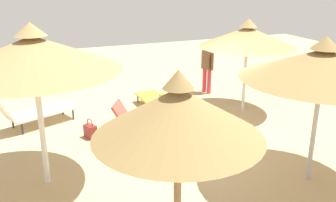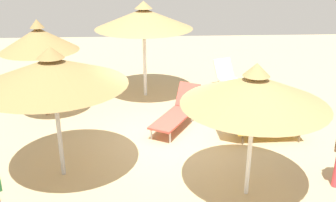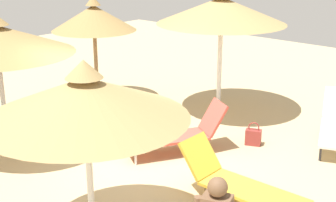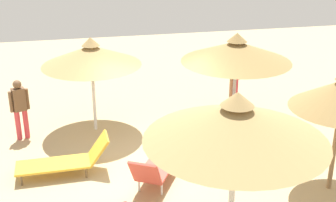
{
  "view_description": "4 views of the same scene",
  "coord_description": "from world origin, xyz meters",
  "px_view_note": "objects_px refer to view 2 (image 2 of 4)",
  "views": [
    {
      "loc": [
        3.45,
        6.89,
        3.59
      ],
      "look_at": [
        0.93,
        0.64,
        1.27
      ],
      "focal_mm": 39.98,
      "sensor_mm": 36.0,
      "label": 1
    },
    {
      "loc": [
        -7.96,
        0.49,
        4.19
      ],
      "look_at": [
        -0.22,
        0.07,
        1.15
      ],
      "focal_mm": 41.04,
      "sensor_mm": 36.0,
      "label": 2
    },
    {
      "loc": [
        -5.39,
        -5.59,
        3.78
      ],
      "look_at": [
        0.56,
        -0.26,
        1.12
      ],
      "focal_mm": 51.26,
      "sensor_mm": 36.0,
      "label": 3
    },
    {
      "loc": [
        9.29,
        -1.78,
        5.28
      ],
      "look_at": [
        -0.12,
        0.26,
        1.43
      ],
      "focal_mm": 49.72,
      "sensor_mm": 36.0,
      "label": 4
    }
  ],
  "objects_px": {
    "parasol_umbrella_front": "(144,18)",
    "lounge_chair_back": "(177,112)",
    "lounge_chair_center": "(257,125)",
    "handbag": "(203,102)",
    "parasol_umbrella_far_left": "(52,71)",
    "parasol_umbrella_edge": "(39,39)",
    "parasol_umbrella_far_right": "(255,90)",
    "lounge_chair_near_right": "(235,81)"
  },
  "relations": [
    {
      "from": "parasol_umbrella_edge",
      "to": "lounge_chair_near_right",
      "type": "height_order",
      "value": "parasol_umbrella_edge"
    },
    {
      "from": "parasol_umbrella_far_right",
      "to": "parasol_umbrella_front",
      "type": "bearing_deg",
      "value": 19.42
    },
    {
      "from": "parasol_umbrella_far_right",
      "to": "parasol_umbrella_edge",
      "type": "xyz_separation_m",
      "value": [
        3.91,
        4.54,
        0.05
      ]
    },
    {
      "from": "lounge_chair_back",
      "to": "handbag",
      "type": "distance_m",
      "value": 1.51
    },
    {
      "from": "parasol_umbrella_front",
      "to": "lounge_chair_back",
      "type": "xyz_separation_m",
      "value": [
        -2.32,
        -0.81,
        -1.96
      ]
    },
    {
      "from": "parasol_umbrella_far_left",
      "to": "handbag",
      "type": "bearing_deg",
      "value": -44.26
    },
    {
      "from": "parasol_umbrella_edge",
      "to": "parasol_umbrella_far_left",
      "type": "bearing_deg",
      "value": -161.38
    },
    {
      "from": "lounge_chair_back",
      "to": "lounge_chair_center",
      "type": "distance_m",
      "value": 2.0
    },
    {
      "from": "parasol_umbrella_far_left",
      "to": "lounge_chair_near_right",
      "type": "distance_m",
      "value": 6.61
    },
    {
      "from": "parasol_umbrella_far_right",
      "to": "lounge_chair_center",
      "type": "xyz_separation_m",
      "value": [
        2.18,
        -0.77,
        -1.69
      ]
    },
    {
      "from": "parasol_umbrella_far_right",
      "to": "parasol_umbrella_front",
      "type": "distance_m",
      "value": 5.63
    },
    {
      "from": "lounge_chair_near_right",
      "to": "lounge_chair_back",
      "type": "xyz_separation_m",
      "value": [
        -2.41,
        2.02,
        0.01
      ]
    },
    {
      "from": "handbag",
      "to": "lounge_chair_near_right",
      "type": "bearing_deg",
      "value": -45.32
    },
    {
      "from": "parasol_umbrella_far_left",
      "to": "parasol_umbrella_edge",
      "type": "relative_size",
      "value": 1.06
    },
    {
      "from": "parasol_umbrella_far_right",
      "to": "parasol_umbrella_edge",
      "type": "relative_size",
      "value": 0.97
    },
    {
      "from": "lounge_chair_near_right",
      "to": "lounge_chair_center",
      "type": "bearing_deg",
      "value": 176.63
    },
    {
      "from": "parasol_umbrella_far_left",
      "to": "lounge_chair_center",
      "type": "height_order",
      "value": "parasol_umbrella_far_left"
    },
    {
      "from": "parasol_umbrella_far_right",
      "to": "lounge_chair_back",
      "type": "height_order",
      "value": "parasol_umbrella_far_right"
    },
    {
      "from": "parasol_umbrella_far_left",
      "to": "lounge_chair_back",
      "type": "height_order",
      "value": "parasol_umbrella_far_left"
    },
    {
      "from": "parasol_umbrella_far_right",
      "to": "parasol_umbrella_edge",
      "type": "height_order",
      "value": "parasol_umbrella_edge"
    },
    {
      "from": "parasol_umbrella_edge",
      "to": "handbag",
      "type": "distance_m",
      "value": 4.73
    },
    {
      "from": "parasol_umbrella_front",
      "to": "lounge_chair_center",
      "type": "height_order",
      "value": "parasol_umbrella_front"
    },
    {
      "from": "parasol_umbrella_far_left",
      "to": "lounge_chair_back",
      "type": "xyz_separation_m",
      "value": [
        2.13,
        -2.45,
        -1.75
      ]
    },
    {
      "from": "parasol_umbrella_far_right",
      "to": "lounge_chair_center",
      "type": "height_order",
      "value": "parasol_umbrella_far_right"
    },
    {
      "from": "parasol_umbrella_far_left",
      "to": "parasol_umbrella_edge",
      "type": "xyz_separation_m",
      "value": [
        3.07,
        1.03,
        -0.07
      ]
    },
    {
      "from": "parasol_umbrella_far_left",
      "to": "parasol_umbrella_front",
      "type": "bearing_deg",
      "value": -20.22
    },
    {
      "from": "parasol_umbrella_far_right",
      "to": "parasol_umbrella_front",
      "type": "xyz_separation_m",
      "value": [
        5.3,
        1.87,
        0.33
      ]
    },
    {
      "from": "handbag",
      "to": "parasol_umbrella_far_left",
      "type": "bearing_deg",
      "value": 135.74
    },
    {
      "from": "parasol_umbrella_front",
      "to": "lounge_chair_center",
      "type": "bearing_deg",
      "value": -139.81
    },
    {
      "from": "parasol_umbrella_far_left",
      "to": "parasol_umbrella_edge",
      "type": "bearing_deg",
      "value": 18.62
    },
    {
      "from": "parasol_umbrella_far_left",
      "to": "lounge_chair_near_right",
      "type": "bearing_deg",
      "value": -44.54
    },
    {
      "from": "parasol_umbrella_far_right",
      "to": "handbag",
      "type": "distance_m",
      "value": 4.61
    },
    {
      "from": "parasol_umbrella_front",
      "to": "lounge_chair_back",
      "type": "relative_size",
      "value": 1.47
    },
    {
      "from": "parasol_umbrella_far_left",
      "to": "lounge_chair_center",
      "type": "bearing_deg",
      "value": -72.67
    },
    {
      "from": "parasol_umbrella_edge",
      "to": "lounge_chair_near_right",
      "type": "bearing_deg",
      "value": -75.04
    },
    {
      "from": "parasol_umbrella_far_right",
      "to": "lounge_chair_near_right",
      "type": "xyz_separation_m",
      "value": [
        5.38,
        -0.96,
        -1.64
      ]
    },
    {
      "from": "lounge_chair_back",
      "to": "parasol_umbrella_far_right",
      "type": "bearing_deg",
      "value": -160.39
    },
    {
      "from": "parasol_umbrella_far_right",
      "to": "lounge_chair_near_right",
      "type": "relative_size",
      "value": 1.23
    },
    {
      "from": "handbag",
      "to": "lounge_chair_center",
      "type": "bearing_deg",
      "value": -153.96
    },
    {
      "from": "parasol_umbrella_front",
      "to": "parasol_umbrella_far_right",
      "type": "bearing_deg",
      "value": -160.58
    },
    {
      "from": "lounge_chair_back",
      "to": "lounge_chair_center",
      "type": "relative_size",
      "value": 0.97
    },
    {
      "from": "lounge_chair_center",
      "to": "handbag",
      "type": "xyz_separation_m",
      "value": [
        2.03,
        0.99,
        -0.17
      ]
    }
  ]
}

